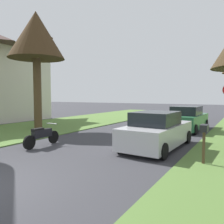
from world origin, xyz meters
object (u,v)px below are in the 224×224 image
at_px(parked_sedan_silver, 157,131).
at_px(parked_motorcycle, 42,136).
at_px(curbside_mailbox, 204,133).
at_px(parked_sedan_green, 187,119).
at_px(street_tree_left_mid_a, 36,37).

relative_size(parked_sedan_silver, parked_motorcycle, 2.17).
distance_m(parked_motorcycle, curbside_mailbox, 6.70).
height_order(parked_sedan_silver, curbside_mailbox, parked_sedan_silver).
xyz_separation_m(parked_sedan_silver, parked_sedan_green, (-0.05, 5.95, 0.00)).
height_order(street_tree_left_mid_a, parked_sedan_silver, street_tree_left_mid_a).
bearing_deg(parked_sedan_silver, curbside_mailbox, -36.04).
relative_size(street_tree_left_mid_a, parked_sedan_silver, 1.73).
bearing_deg(curbside_mailbox, parked_motorcycle, -173.35).
distance_m(street_tree_left_mid_a, parked_motorcycle, 7.90).
relative_size(parked_sedan_green, parked_motorcycle, 2.17).
bearing_deg(street_tree_left_mid_a, parked_motorcycle, -39.69).
xyz_separation_m(street_tree_left_mid_a, curbside_mailbox, (10.90, -2.77, -5.06)).
height_order(street_tree_left_mid_a, parked_motorcycle, street_tree_left_mid_a).
distance_m(parked_sedan_silver, parked_motorcycle, 5.08).
xyz_separation_m(street_tree_left_mid_a, parked_motorcycle, (4.26, -3.54, -5.63)).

